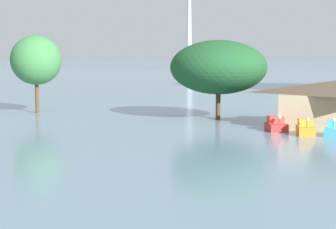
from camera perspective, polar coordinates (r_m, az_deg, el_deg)
The scene contains 5 objects.
pedal_boat_red at distance 49.68m, azimuth 11.63°, elevation -1.13°, with size 2.28×2.67×1.60m.
pedal_boat_orange at distance 47.79m, azimuth 14.66°, elevation -1.47°, with size 1.70×2.54×1.61m.
pedal_boat_cyan at distance 47.59m, azimuth 17.66°, elevation -1.59°, with size 1.99×2.53×1.68m.
shoreline_tree_tall_left at distance 66.32m, azimuth -14.09°, elevation 5.72°, with size 6.15×6.15×9.46m.
shoreline_tree_mid at distance 58.49m, azimuth 5.48°, elevation 5.12°, with size 10.68×10.68×8.69m.
Camera 1 is at (8.83, -10.35, 6.77)m, focal length 56.31 mm.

